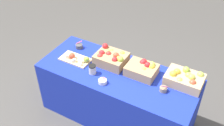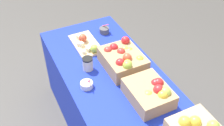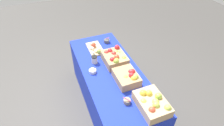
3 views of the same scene
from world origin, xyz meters
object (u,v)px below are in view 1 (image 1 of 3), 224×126
Objects in this scene: apple_crate_right at (111,58)px; apple_crate_left at (184,79)px; sample_bowl_near at (103,81)px; apple_crate_middle at (143,69)px; cutting_board_front at (76,59)px; sample_bowl_mid at (163,89)px; sample_bowl_far at (79,46)px; coffee_cup at (92,69)px.

apple_crate_left is at bearing 4.83° from apple_crate_right.
apple_crate_middle is at bearing 48.70° from sample_bowl_near.
apple_crate_left is 1.18× the size of apple_crate_middle.
sample_bowl_mid reaches higher than cutting_board_front.
sample_bowl_far is (-0.94, 0.07, -0.04)m from apple_crate_middle.
apple_crate_left is at bearing 28.80° from sample_bowl_near.
apple_crate_right reaches higher than coffee_cup.
sample_bowl_far reaches higher than cutting_board_front.
apple_crate_middle is (-0.47, -0.07, -0.00)m from apple_crate_left.
coffee_cup is (0.43, -0.35, 0.03)m from sample_bowl_far.
sample_bowl_mid is (-0.15, -0.22, -0.04)m from apple_crate_left.
cutting_board_front is at bearing 160.87° from coffee_cup.
apple_crate_left is 1.41m from sample_bowl_far.
sample_bowl_mid is at bearing -25.77° from apple_crate_middle.
coffee_cup reaches higher than sample_bowl_mid.
apple_crate_middle is 0.41m from apple_crate_right.
cutting_board_front is (-0.82, -0.17, -0.04)m from apple_crate_middle.
apple_crate_right is 3.43× the size of sample_bowl_mid.
cutting_board_front is 0.27m from sample_bowl_far.
coffee_cup reaches higher than sample_bowl_near.
sample_bowl_near is at bearing -34.93° from sample_bowl_far.
apple_crate_middle is at bearing 28.46° from coffee_cup.
apple_crate_left is 1.07× the size of cutting_board_front.
sample_bowl_mid is (1.13, 0.02, 0.00)m from cutting_board_front.
coffee_cup is at bearing -38.69° from sample_bowl_far.
sample_bowl_mid is 1.01× the size of sample_bowl_far.
cutting_board_front is at bearing -62.42° from sample_bowl_far.
sample_bowl_mid is (0.63, 0.21, 0.00)m from sample_bowl_near.
apple_crate_left reaches higher than sample_bowl_mid.
apple_crate_right is 3.81× the size of sample_bowl_near.
sample_bowl_far is at bearing 117.58° from cutting_board_front.
sample_bowl_far is 0.94× the size of coffee_cup.
apple_crate_left is 3.85× the size of sample_bowl_far.
cutting_board_front is at bearing -169.47° from apple_crate_left.
apple_crate_left is 3.61× the size of coffee_cup.
sample_bowl_mid is 1.28m from sample_bowl_far.
sample_bowl_far is at bearing 141.31° from coffee_cup.
apple_crate_right reaches higher than apple_crate_left.
cutting_board_front is 1.13m from sample_bowl_mid.
sample_bowl_far is at bearing 175.67° from apple_crate_middle.
apple_crate_left is 0.88m from apple_crate_right.
apple_crate_middle is 3.25× the size of sample_bowl_far.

